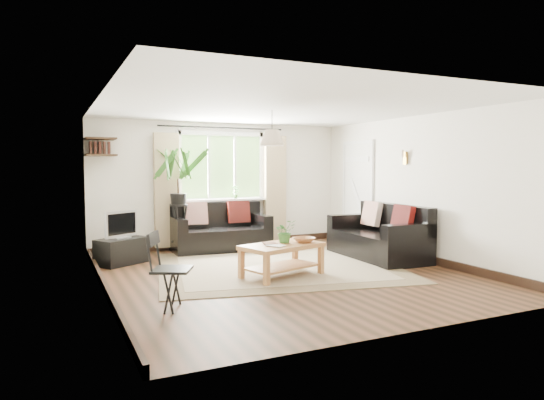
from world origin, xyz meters
name	(u,v)px	position (x,y,z in m)	size (l,w,h in m)	color
floor	(284,273)	(0.00, 0.00, 0.00)	(5.50, 5.50, 0.00)	black
ceiling	(284,107)	(0.00, 0.00, 2.40)	(5.50, 5.50, 0.00)	white
wall_back	(221,185)	(0.00, 2.75, 1.20)	(5.00, 0.02, 2.40)	white
wall_front	(415,205)	(0.00, -2.75, 1.20)	(5.00, 0.02, 2.40)	white
wall_left	(101,196)	(-2.50, 0.00, 1.20)	(0.02, 5.50, 2.40)	white
wall_right	(419,188)	(2.50, 0.00, 1.20)	(0.02, 5.50, 2.40)	white
rug	(278,267)	(0.11, 0.41, 0.01)	(3.59, 3.08, 0.02)	beige
window	(222,167)	(0.00, 2.71, 1.55)	(2.50, 0.16, 2.16)	white
door	(358,195)	(2.47, 1.70, 1.00)	(0.06, 0.96, 2.06)	silver
corner_shelf	(100,147)	(-2.25, 2.50, 1.89)	(0.50, 0.50, 0.34)	black
pendant_lamp	(272,134)	(0.00, 0.40, 2.05)	(0.36, 0.36, 0.54)	beige
wall_sconce	(404,156)	(2.43, 0.30, 1.74)	(0.12, 0.12, 0.28)	beige
sofa_back	(220,228)	(-0.20, 2.25, 0.42)	(1.77, 0.89, 0.83)	black
sofa_right	(377,233)	(1.98, 0.40, 0.43)	(0.92, 1.84, 0.87)	black
coffee_table	(282,260)	(-0.12, -0.18, 0.23)	(1.15, 0.63, 0.47)	brown
table_plant	(285,231)	(-0.03, -0.10, 0.63)	(0.30, 0.26, 0.33)	#326829
bowl	(304,240)	(0.23, -0.18, 0.51)	(0.30, 0.30, 0.07)	#955C33
book_a	(272,246)	(-0.36, -0.37, 0.48)	(0.17, 0.24, 0.02)	silver
book_b	(264,244)	(-0.37, -0.13, 0.48)	(0.18, 0.24, 0.02)	brown
tv_stand	(122,251)	(-2.04, 1.71, 0.21)	(0.77, 0.44, 0.42)	black
tv	(121,224)	(-2.04, 1.71, 0.64)	(0.59, 0.20, 0.46)	#A5A5AA
palm_stand	(178,201)	(-0.96, 2.32, 0.95)	(0.74, 0.74, 1.89)	black
folding_chair	(172,271)	(-1.88, -1.07, 0.42)	(0.44, 0.44, 0.85)	black
sill_plant	(236,192)	(0.25, 2.63, 1.06)	(0.14, 0.10, 0.27)	#2D6023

